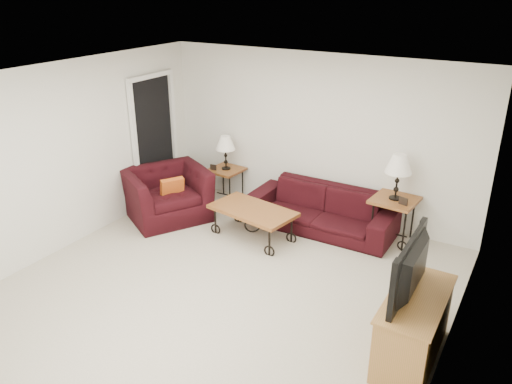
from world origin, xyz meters
TOP-DOWN VIEW (x-y plane):
  - ground at (0.00, 0.00)m, footprint 5.00×5.00m
  - wall_back at (0.00, 2.50)m, footprint 5.00×0.02m
  - wall_front at (0.00, -2.50)m, footprint 5.00×0.02m
  - wall_left at (-2.50, 0.00)m, footprint 0.02×5.00m
  - wall_right at (2.50, 0.00)m, footprint 0.02×5.00m
  - ceiling at (0.00, 0.00)m, footprint 5.00×5.00m
  - doorway at (-2.47, 1.65)m, footprint 0.08×0.94m
  - sofa at (0.33, 2.02)m, footprint 2.17×0.85m
  - side_table_left at (-1.46, 2.20)m, footprint 0.55×0.55m
  - side_table_right at (1.35, 2.20)m, footprint 0.64×0.64m
  - lamp_left at (-1.46, 2.20)m, footprint 0.34×0.34m
  - lamp_right at (1.35, 2.20)m, footprint 0.39×0.39m
  - photo_frame_left at (-1.61, 2.05)m, footprint 0.11×0.03m
  - photo_frame_right at (1.50, 2.05)m, footprint 0.13×0.05m
  - coffee_table at (-0.39, 1.27)m, footprint 1.30×0.85m
  - armchair at (-1.88, 1.18)m, footprint 1.50×1.55m
  - throw_pillow at (-1.73, 1.13)m, footprint 0.26×0.35m
  - tv_stand at (2.23, -0.09)m, footprint 0.48×1.15m
  - television at (2.21, -0.09)m, footprint 0.13×1.03m
  - backpack at (1.08, 1.86)m, footprint 0.39×0.35m

SIDE VIEW (x-z plane):
  - ground at x=0.00m, z-range 0.00..0.00m
  - backpack at x=1.08m, z-range 0.00..0.41m
  - coffee_table at x=-0.39m, z-range 0.00..0.45m
  - side_table_left at x=-1.46m, z-range 0.00..0.56m
  - sofa at x=0.33m, z-range 0.00..0.63m
  - side_table_right at x=1.35m, z-range 0.00..0.64m
  - tv_stand at x=2.23m, z-range 0.00..0.69m
  - armchair at x=-1.88m, z-range 0.00..0.78m
  - throw_pillow at x=-1.73m, z-range 0.34..0.70m
  - photo_frame_left at x=-1.61m, z-range 0.56..0.65m
  - photo_frame_right at x=1.50m, z-range 0.64..0.75m
  - lamp_left at x=-1.46m, z-range 0.56..1.12m
  - lamp_right at x=1.35m, z-range 0.64..1.29m
  - television at x=2.21m, z-range 0.69..1.28m
  - doorway at x=-2.47m, z-range 0.00..2.04m
  - wall_back at x=0.00m, z-range 0.00..2.50m
  - wall_front at x=0.00m, z-range 0.00..2.50m
  - wall_left at x=-2.50m, z-range 0.00..2.50m
  - wall_right at x=2.50m, z-range 0.00..2.50m
  - ceiling at x=0.00m, z-range 2.50..2.50m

